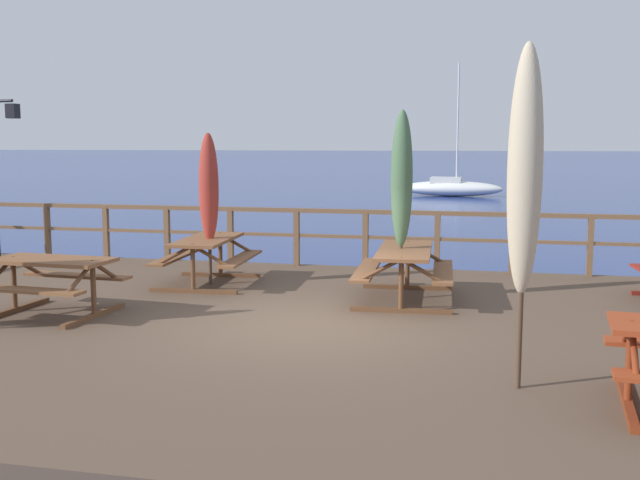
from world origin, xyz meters
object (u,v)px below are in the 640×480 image
picnic_table_back_right (405,262)px  patio_umbrella_tall_mid_left (402,180)px  lamp_post_hooked (1,153)px  sailboat_distant (451,187)px  picnic_table_back_left (52,275)px  patio_umbrella_tall_back_right (525,172)px  patio_umbrella_short_mid (209,189)px  picnic_table_front_right (207,251)px

picnic_table_back_right → patio_umbrella_tall_mid_left: size_ratio=0.77×
lamp_post_hooked → sailboat_distant: (7.06, 32.10, -2.42)m
picnic_table_back_left → patio_umbrella_tall_back_right: 6.47m
patio_umbrella_tall_mid_left → lamp_post_hooked: 8.40m
patio_umbrella_tall_mid_left → patio_umbrella_short_mid: patio_umbrella_tall_mid_left is taller
picnic_table_back_left → sailboat_distant: size_ratio=0.22×
picnic_table_front_right → sailboat_distant: bearing=86.4°
patio_umbrella_short_mid → lamp_post_hooked: lamp_post_hooked is taller
patio_umbrella_tall_mid_left → patio_umbrella_short_mid: 3.23m
picnic_table_back_right → picnic_table_back_left: size_ratio=1.26×
picnic_table_back_right → patio_umbrella_short_mid: size_ratio=0.86×
patio_umbrella_tall_back_right → sailboat_distant: bearing=94.0°
picnic_table_front_right → lamp_post_hooked: 5.40m
sailboat_distant → patio_umbrella_tall_back_right: bearing=-86.0°
picnic_table_back_left → lamp_post_hooked: size_ratio=0.53×
picnic_table_back_left → patio_umbrella_tall_back_right: bearing=-16.5°
picnic_table_back_right → patio_umbrella_short_mid: (-3.25, 0.53, 1.01)m
picnic_table_back_right → lamp_post_hooked: bearing=165.4°
picnic_table_back_left → patio_umbrella_short_mid: size_ratio=0.68×
patio_umbrella_tall_mid_left → sailboat_distant: bearing=91.8°
patio_umbrella_short_mid → patio_umbrella_tall_back_right: patio_umbrella_tall_back_right is taller
picnic_table_back_right → sailboat_distant: 34.27m
picnic_table_back_left → patio_umbrella_tall_mid_left: (4.46, 2.06, 1.23)m
picnic_table_back_left → patio_umbrella_tall_mid_left: bearing=24.8°
patio_umbrella_short_mid → sailboat_distant: 33.83m
picnic_table_back_right → sailboat_distant: bearing=91.9°
patio_umbrella_short_mid → lamp_post_hooked: bearing=162.0°
picnic_table_front_right → sailboat_distant: (2.15, 33.72, -0.86)m
lamp_post_hooked → sailboat_distant: size_ratio=0.41×
picnic_table_front_right → patio_umbrella_short_mid: (0.04, 0.01, 1.02)m
sailboat_distant → picnic_table_back_right: bearing=-88.1°
picnic_table_back_left → patio_umbrella_tall_back_right: patio_umbrella_tall_back_right is taller
picnic_table_front_right → lamp_post_hooked: size_ratio=0.60×
picnic_table_back_right → picnic_table_front_right: 3.33m
picnic_table_back_left → patio_umbrella_short_mid: (1.27, 2.54, 1.03)m
picnic_table_back_right → picnic_table_front_right: bearing=171.0°
picnic_table_back_right → picnic_table_back_left: 4.95m
patio_umbrella_short_mid → sailboat_distant: (2.11, 33.71, -1.88)m
patio_umbrella_short_mid → patio_umbrella_tall_mid_left: bearing=-8.6°
picnic_table_back_right → picnic_table_front_right: (-3.29, 0.52, -0.01)m
picnic_table_back_right → lamp_post_hooked: lamp_post_hooked is taller
lamp_post_hooked → picnic_table_front_right: bearing=-18.3°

